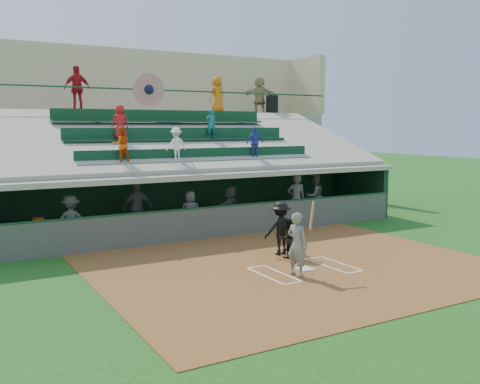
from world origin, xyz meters
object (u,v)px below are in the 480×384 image
batter_at_plate (297,244)px  water_cooler (39,223)px  catcher (288,238)px  trash_bin (272,105)px  home_plate (305,269)px  white_table (37,239)px

batter_at_plate → water_cooler: 8.44m
water_cooler → batter_at_plate: bearing=-50.3°
catcher → water_cooler: (-6.29, 4.79, 0.26)m
water_cooler → trash_bin: 15.16m
home_plate → trash_bin: size_ratio=0.44×
batter_at_plate → water_cooler: bearing=129.7°
batter_at_plate → trash_bin: bearing=59.5°
batter_at_plate → trash_bin: size_ratio=2.01×
batter_at_plate → catcher: (0.90, 1.70, -0.26)m
trash_bin → batter_at_plate: bearing=-120.5°
home_plate → water_cooler: bearing=134.2°
batter_at_plate → water_cooler: batter_at_plate is taller
home_plate → catcher: bearing=74.5°
white_table → trash_bin: size_ratio=0.77×
catcher → trash_bin: trash_bin is taller
catcher → white_table: catcher is taller
white_table → water_cooler: (0.06, -0.04, 0.51)m
catcher → water_cooler: catcher is taller
catcher → home_plate: bearing=79.5°
catcher → trash_bin: 13.87m
home_plate → catcher: catcher is taller
white_table → catcher: bearing=-60.8°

